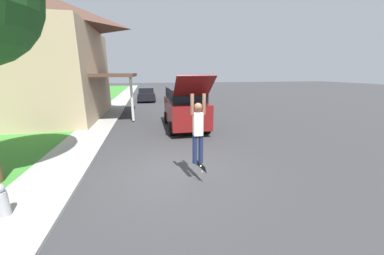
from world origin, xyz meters
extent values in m
plane|color=#333335|center=(0.00, 0.00, 0.00)|extent=(120.00, 120.00, 0.00)
cube|color=#387F2D|center=(-8.00, 6.00, 0.04)|extent=(10.00, 80.00, 0.08)
cube|color=#9E9E99|center=(-3.60, 6.00, 0.05)|extent=(1.80, 80.00, 0.10)
cube|color=tan|center=(-8.23, 9.51, 2.94)|extent=(8.74, 8.12, 5.71)
pyramid|color=#4C3328|center=(-8.23, 9.51, 7.01)|extent=(9.54, 8.92, 2.43)
cube|color=#4C3328|center=(-2.76, 9.51, 2.88)|extent=(2.60, 5.68, 0.20)
cylinder|color=silver|center=(-1.66, 7.48, 1.43)|extent=(0.16, 0.16, 2.70)
cube|color=maroon|center=(1.29, 5.34, 0.95)|extent=(1.92, 4.47, 1.22)
cube|color=black|center=(1.29, 5.45, 1.89)|extent=(1.76, 3.48, 0.66)
cylinder|color=black|center=(0.38, 6.73, 0.35)|extent=(0.24, 0.70, 0.70)
cylinder|color=black|center=(2.21, 6.73, 0.35)|extent=(0.24, 0.70, 0.70)
cylinder|color=black|center=(0.38, 3.96, 0.35)|extent=(0.24, 0.70, 0.70)
cylinder|color=black|center=(2.21, 3.96, 0.35)|extent=(0.24, 0.70, 0.70)
cube|color=maroon|center=(1.29, 3.06, 2.44)|extent=(1.69, 1.41, 1.00)
cube|color=black|center=(-0.80, 18.01, 0.59)|extent=(1.73, 4.59, 0.74)
cube|color=black|center=(-0.80, 17.89, 1.21)|extent=(1.52, 2.39, 0.50)
cylinder|color=black|center=(-1.63, 19.38, 0.31)|extent=(0.20, 0.62, 0.62)
cylinder|color=black|center=(0.04, 19.38, 0.31)|extent=(0.20, 0.62, 0.62)
cylinder|color=black|center=(-1.63, 16.63, 0.31)|extent=(0.20, 0.62, 0.62)
cylinder|color=black|center=(0.04, 16.63, 0.31)|extent=(0.20, 0.62, 0.62)
cylinder|color=#192347|center=(0.50, -0.79, 0.97)|extent=(0.13, 0.13, 0.81)
cylinder|color=#192347|center=(0.67, -0.79, 0.97)|extent=(0.13, 0.13, 0.81)
cube|color=silver|center=(0.58, -0.79, 1.69)|extent=(0.25, 0.20, 0.62)
sphere|color=brown|center=(0.58, -0.79, 2.15)|extent=(0.23, 0.23, 0.23)
cylinder|color=brown|center=(0.42, -0.79, 2.23)|extent=(0.09, 0.09, 0.55)
cylinder|color=brown|center=(0.74, -0.79, 2.23)|extent=(0.09, 0.09, 0.55)
cube|color=black|center=(0.66, -0.71, 0.45)|extent=(0.20, 0.76, 0.23)
cylinder|color=silver|center=(0.54, -0.49, 0.51)|extent=(0.03, 0.06, 0.06)
cylinder|color=silver|center=(0.59, -0.49, 0.34)|extent=(0.03, 0.06, 0.06)
cylinder|color=silver|center=(0.62, -0.96, 0.53)|extent=(0.03, 0.06, 0.06)
cylinder|color=silver|center=(0.67, -0.96, 0.36)|extent=(0.03, 0.06, 0.06)
cylinder|color=#99999E|center=(-3.80, -1.58, 0.37)|extent=(0.20, 0.20, 0.54)
sphere|color=#99999E|center=(-3.80, -1.58, 0.73)|extent=(0.18, 0.18, 0.18)
camera|label=1|loc=(-0.73, -6.24, 3.04)|focal=20.00mm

